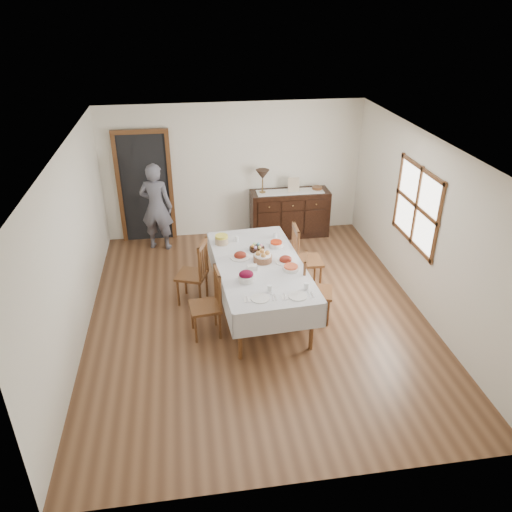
{
  "coord_description": "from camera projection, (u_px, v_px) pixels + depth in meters",
  "views": [
    {
      "loc": [
        -0.96,
        -6.24,
        4.34
      ],
      "look_at": [
        0.0,
        0.1,
        0.95
      ],
      "focal_mm": 35.0,
      "sensor_mm": 36.0,
      "label": 1
    }
  ],
  "objects": [
    {
      "name": "table_lamp",
      "position": [
        263.0,
        175.0,
        9.46
      ],
      "size": [
        0.26,
        0.26,
        0.46
      ],
      "color": "brown",
      "rests_on": "sideboard"
    },
    {
      "name": "picture_frame",
      "position": [
        294.0,
        185.0,
        9.62
      ],
      "size": [
        0.22,
        0.08,
        0.28
      ],
      "color": "tan",
      "rests_on": "sideboard"
    },
    {
      "name": "bread_basket",
      "position": [
        263.0,
        257.0,
        7.31
      ],
      "size": [
        0.28,
        0.28,
        0.17
      ],
      "color": "brown",
      "rests_on": "dining_table"
    },
    {
      "name": "ham_platter_a",
      "position": [
        240.0,
        256.0,
        7.44
      ],
      "size": [
        0.31,
        0.31,
        0.11
      ],
      "color": "white",
      "rests_on": "dining_table"
    },
    {
      "name": "pineapple_bowl",
      "position": [
        222.0,
        240.0,
        7.83
      ],
      "size": [
        0.21,
        0.21,
        0.14
      ],
      "color": "tan",
      "rests_on": "dining_table"
    },
    {
      "name": "deco_bowl",
      "position": [
        317.0,
        188.0,
        9.78
      ],
      "size": [
        0.2,
        0.2,
        0.06
      ],
      "color": "brown",
      "rests_on": "sideboard"
    },
    {
      "name": "room_shell",
      "position": [
        243.0,
        204.0,
        7.19
      ],
      "size": [
        5.02,
        6.02,
        2.65
      ],
      "color": "white",
      "rests_on": "ground"
    },
    {
      "name": "casserole_dish",
      "position": [
        291.0,
        268.0,
        7.1
      ],
      "size": [
        0.24,
        0.24,
        0.07
      ],
      "color": "white",
      "rests_on": "dining_table"
    },
    {
      "name": "setting_left",
      "position": [
        263.0,
        295.0,
        6.49
      ],
      "size": [
        0.43,
        0.31,
        0.1
      ],
      "color": "white",
      "rests_on": "dining_table"
    },
    {
      "name": "ground",
      "position": [
        257.0,
        314.0,
        7.61
      ],
      "size": [
        6.0,
        6.0,
        0.0
      ],
      "primitive_type": "plane",
      "color": "brown"
    },
    {
      "name": "runner",
      "position": [
        290.0,
        192.0,
        9.67
      ],
      "size": [
        1.3,
        0.35,
        0.01
      ],
      "color": "white",
      "rests_on": "sideboard"
    },
    {
      "name": "sideboard",
      "position": [
        289.0,
        213.0,
        9.91
      ],
      "size": [
        1.54,
        0.56,
        0.92
      ],
      "color": "black",
      "rests_on": "ground"
    },
    {
      "name": "person",
      "position": [
        156.0,
        204.0,
        9.2
      ],
      "size": [
        0.63,
        0.49,
        1.78
      ],
      "primitive_type": "imported",
      "rotation": [
        0.0,
        0.0,
        2.87
      ],
      "color": "slate",
      "rests_on": "ground"
    },
    {
      "name": "glass_far_b",
      "position": [
        275.0,
        235.0,
        8.05
      ],
      "size": [
        0.07,
        0.07,
        0.09
      ],
      "color": "white",
      "rests_on": "dining_table"
    },
    {
      "name": "ham_platter_b",
      "position": [
        285.0,
        260.0,
        7.33
      ],
      "size": [
        0.32,
        0.32,
        0.11
      ],
      "color": "white",
      "rests_on": "dining_table"
    },
    {
      "name": "beet_bowl",
      "position": [
        246.0,
        276.0,
        6.81
      ],
      "size": [
        0.23,
        0.23,
        0.16
      ],
      "color": "white",
      "rests_on": "dining_table"
    },
    {
      "name": "egg_basket",
      "position": [
        257.0,
        248.0,
        7.64
      ],
      "size": [
        0.24,
        0.24,
        0.11
      ],
      "color": "black",
      "rests_on": "dining_table"
    },
    {
      "name": "dining_table",
      "position": [
        260.0,
        269.0,
        7.33
      ],
      "size": [
        1.39,
        2.51,
        0.84
      ],
      "rotation": [
        0.0,
        0.0,
        0.06
      ],
      "color": "silver",
      "rests_on": "ground"
    },
    {
      "name": "chair_right_near",
      "position": [
        314.0,
        288.0,
        7.28
      ],
      "size": [
        0.54,
        0.54,
        1.04
      ],
      "rotation": [
        0.0,
        0.0,
        1.28
      ],
      "color": "brown",
      "rests_on": "ground"
    },
    {
      "name": "glass_far_a",
      "position": [
        237.0,
        239.0,
        7.92
      ],
      "size": [
        0.06,
        0.06,
        0.09
      ],
      "color": "white",
      "rests_on": "dining_table"
    },
    {
      "name": "chair_left_far",
      "position": [
        195.0,
        272.0,
        7.69
      ],
      "size": [
        0.56,
        0.56,
        1.05
      ],
      "rotation": [
        0.0,
        0.0,
        -1.92
      ],
      "color": "brown",
      "rests_on": "ground"
    },
    {
      "name": "chair_right_far",
      "position": [
        304.0,
        257.0,
        8.05
      ],
      "size": [
        0.47,
        0.47,
        1.11
      ],
      "rotation": [
        0.0,
        0.0,
        1.55
      ],
      "color": "brown",
      "rests_on": "ground"
    },
    {
      "name": "setting_right",
      "position": [
        300.0,
        293.0,
        6.54
      ],
      "size": [
        0.43,
        0.31,
        0.1
      ],
      "color": "white",
      "rests_on": "dining_table"
    },
    {
      "name": "chair_left_near",
      "position": [
        209.0,
        303.0,
        6.96
      ],
      "size": [
        0.47,
        0.47,
        1.01
      ],
      "rotation": [
        0.0,
        0.0,
        -1.46
      ],
      "color": "brown",
      "rests_on": "ground"
    },
    {
      "name": "butter_dish",
      "position": [
        252.0,
        267.0,
        7.11
      ],
      "size": [
        0.15,
        0.1,
        0.07
      ],
      "color": "white",
      "rests_on": "dining_table"
    },
    {
      "name": "carrot_bowl",
      "position": [
        276.0,
        244.0,
        7.76
      ],
      "size": [
        0.22,
        0.22,
        0.09
      ],
      "color": "white",
      "rests_on": "dining_table"
    }
  ]
}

